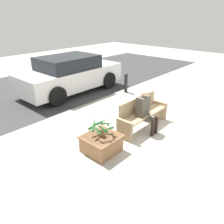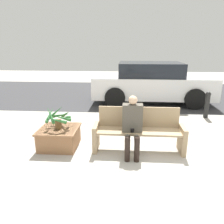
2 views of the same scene
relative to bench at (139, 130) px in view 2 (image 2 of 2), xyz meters
name	(u,v)px [view 2 (image 2 of 2)]	position (x,y,z in m)	size (l,w,h in m)	color
ground_plane	(150,162)	(0.20, -0.54, -0.43)	(30.00, 30.00, 0.00)	#ADA89E
road_surface	(137,94)	(0.20, 5.56, -0.42)	(20.00, 6.00, 0.01)	#38383A
bench	(139,130)	(0.00, 0.00, 0.00)	(1.86, 0.49, 0.89)	tan
person_seated	(132,123)	(-0.14, -0.19, 0.22)	(0.40, 0.58, 1.19)	#4C473D
planter_box	(59,137)	(-1.69, 0.00, -0.20)	(0.82, 0.80, 0.43)	#936642
potted_plant	(59,117)	(-1.68, 0.01, 0.24)	(0.56, 0.59, 0.48)	brown
parked_car	(152,83)	(0.66, 4.09, 0.33)	(4.41, 1.98, 1.51)	silver
bollard_post	(207,104)	(2.15, 2.30, 0.00)	(0.15, 0.15, 0.80)	black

